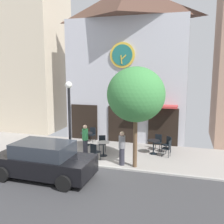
% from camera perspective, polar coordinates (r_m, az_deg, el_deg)
% --- Properties ---
extents(ground_plane, '(27.82, 10.76, 0.13)m').
position_cam_1_polar(ground_plane, '(12.00, -6.66, -13.26)').
color(ground_plane, gray).
extents(clock_building, '(7.71, 4.13, 9.89)m').
position_cam_1_polar(clock_building, '(17.35, 3.51, 11.19)').
color(clock_building, '#B2B2BC').
rests_on(clock_building, ground_plane).
extents(neighbor_building_left, '(5.48, 4.28, 15.40)m').
position_cam_1_polar(neighbor_building_left, '(21.59, -18.44, 17.25)').
color(neighbor_building_left, beige).
rests_on(neighbor_building_left, ground_plane).
extents(street_lamp, '(0.36, 0.36, 3.99)m').
position_cam_1_polar(street_lamp, '(13.62, -9.39, -1.56)').
color(street_lamp, black).
rests_on(street_lamp, ground_plane).
extents(street_tree, '(2.67, 2.40, 4.73)m').
position_cam_1_polar(street_tree, '(11.78, 5.31, 3.82)').
color(street_tree, brown).
rests_on(street_tree, ground_plane).
extents(cafe_table_near_curb, '(0.74, 0.74, 0.76)m').
position_cam_1_polar(cafe_table_near_curb, '(15.85, -5.68, -5.38)').
color(cafe_table_near_curb, black).
rests_on(cafe_table_near_curb, ground_plane).
extents(cafe_table_center_right, '(0.64, 0.64, 0.77)m').
position_cam_1_polar(cafe_table_center_right, '(13.87, -1.92, -7.67)').
color(cafe_table_center_right, black).
rests_on(cafe_table_center_right, ground_plane).
extents(cafe_table_leftmost, '(0.68, 0.68, 0.77)m').
position_cam_1_polar(cafe_table_leftmost, '(14.34, 9.19, -7.12)').
color(cafe_table_leftmost, black).
rests_on(cafe_table_leftmost, ground_plane).
extents(cafe_chair_right_end, '(0.51, 0.51, 0.90)m').
position_cam_1_polar(cafe_chair_right_end, '(14.64, -2.18, -6.68)').
color(cafe_chair_right_end, black).
rests_on(cafe_chair_right_end, ground_plane).
extents(cafe_chair_mid_row, '(0.57, 0.57, 0.90)m').
position_cam_1_polar(cafe_chair_mid_row, '(14.73, 12.21, -6.80)').
color(cafe_chair_mid_row, black).
rests_on(cafe_chair_mid_row, ground_plane).
extents(cafe_chair_facing_street, '(0.44, 0.44, 0.90)m').
position_cam_1_polar(cafe_chair_facing_street, '(16.63, -4.42, -4.74)').
color(cafe_chair_facing_street, black).
rests_on(cafe_chair_facing_street, ground_plane).
extents(cafe_chair_corner, '(0.51, 0.51, 0.90)m').
position_cam_1_polar(cafe_chair_corner, '(13.16, -3.89, -8.58)').
color(cafe_chair_corner, black).
rests_on(cafe_chair_corner, ground_plane).
extents(cafe_chair_outer, '(0.47, 0.47, 0.90)m').
position_cam_1_polar(cafe_chair_outer, '(14.01, 12.27, -7.65)').
color(cafe_chair_outer, black).
rests_on(cafe_chair_outer, ground_plane).
extents(cafe_chair_by_entrance, '(0.46, 0.46, 0.90)m').
position_cam_1_polar(cafe_chair_by_entrance, '(15.08, 10.16, -6.35)').
color(cafe_chair_by_entrance, black).
rests_on(cafe_chair_by_entrance, ground_plane).
extents(pedestrian_green, '(0.45, 0.45, 1.67)m').
position_cam_1_polar(pedestrian_green, '(13.98, -5.97, -6.09)').
color(pedestrian_green, '#2D2D38').
rests_on(pedestrian_green, ground_plane).
extents(pedestrian_grey, '(0.43, 0.43, 1.67)m').
position_cam_1_polar(pedestrian_grey, '(12.50, 2.22, -7.94)').
color(pedestrian_grey, '#2D2D38').
rests_on(pedestrian_grey, ground_plane).
extents(parked_car_black, '(4.33, 2.08, 1.55)m').
position_cam_1_polar(parked_car_black, '(11.52, -14.90, -10.32)').
color(parked_car_black, black).
rests_on(parked_car_black, ground_plane).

